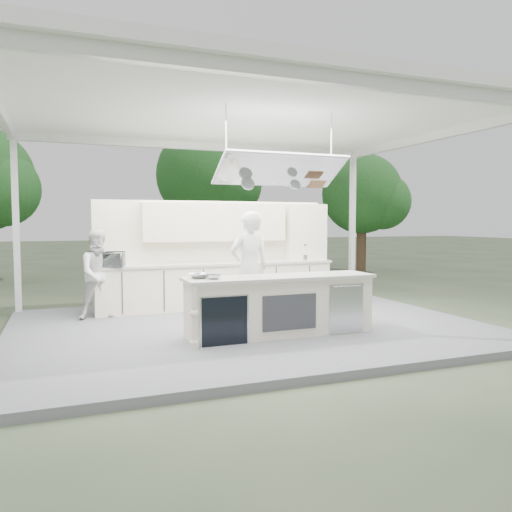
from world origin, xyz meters
name	(u,v)px	position (x,y,z in m)	size (l,w,h in m)	color
ground	(249,331)	(0.00, 0.00, 0.00)	(90.00, 90.00, 0.00)	#4D593D
stage_deck	(249,328)	(0.00, 0.00, 0.06)	(8.00, 6.00, 0.12)	slate
tent	(249,118)	(0.00, -0.01, 3.71)	(8.20, 6.20, 3.86)	white
demo_island	(279,305)	(0.18, -0.91, 0.60)	(3.10, 0.79, 0.95)	white
back_counter	(218,285)	(0.00, 1.90, 0.60)	(5.08, 0.72, 0.95)	white
back_wall_unit	(234,238)	(0.44, 2.11, 1.57)	(5.05, 0.48, 2.25)	white
tree_cluster	(149,183)	(-0.16, 9.77, 3.29)	(19.55, 9.40, 5.85)	brown
head_chef	(249,268)	(0.00, -0.01, 1.12)	(0.73, 0.48, 1.99)	white
sous_chef	(100,274)	(-2.40, 1.55, 0.96)	(0.81, 0.63, 1.67)	silver
toaster_oven	(110,259)	(-2.20, 1.70, 1.21)	(0.52, 0.35, 0.29)	#B8BBBF
bowl_large	(199,276)	(-1.10, -0.77, 1.11)	(0.31, 0.31, 0.08)	#B6B8BD
bowl_small	(214,277)	(-0.93, -0.97, 1.10)	(0.22, 0.22, 0.07)	#AFB1B6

